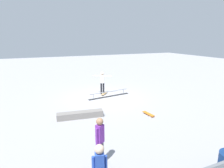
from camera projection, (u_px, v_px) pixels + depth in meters
name	position (u px, v px, depth m)	size (l,w,h in m)	color
ground_plane	(105.00, 97.00, 12.93)	(60.00, 60.00, 0.00)	#9E9EA3
grind_rail	(109.00, 94.00, 13.05)	(3.08, 0.63, 0.38)	black
skate_ledge	(80.00, 115.00, 9.58)	(2.30, 0.43, 0.32)	gray
skater_main	(102.00, 81.00, 13.40)	(1.18, 0.70, 1.63)	black
skateboard_main	(104.00, 93.00, 13.55)	(0.68, 0.73, 0.09)	tan
bystander_purple_shirt	(100.00, 139.00, 5.83)	(0.35, 0.27, 1.62)	slate
loose_skateboard_orange	(148.00, 114.00, 9.94)	(0.32, 0.82, 0.09)	orange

